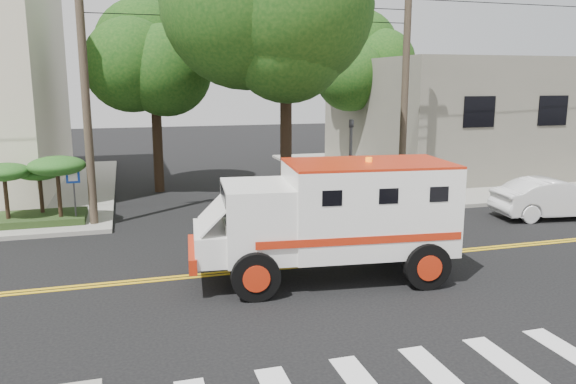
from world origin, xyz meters
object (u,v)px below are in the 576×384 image
object	(u,v)px
pedestrian_b	(444,167)
armored_truck	(335,213)
parked_sedan	(554,198)
pedestrian_a	(371,178)

from	to	relation	value
pedestrian_b	armored_truck	bearing A→B (deg)	87.71
parked_sedan	pedestrian_b	world-z (taller)	pedestrian_b
armored_truck	parked_sedan	world-z (taller)	armored_truck
pedestrian_a	pedestrian_b	world-z (taller)	pedestrian_a
pedestrian_a	parked_sedan	bearing A→B (deg)	113.57
pedestrian_a	pedestrian_b	bearing A→B (deg)	178.72
armored_truck	pedestrian_a	size ratio (longest dim) A/B	4.12
parked_sedan	pedestrian_b	bearing A→B (deg)	11.16
armored_truck	pedestrian_b	size ratio (longest dim) A/B	4.35
parked_sedan	pedestrian_a	distance (m)	7.04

